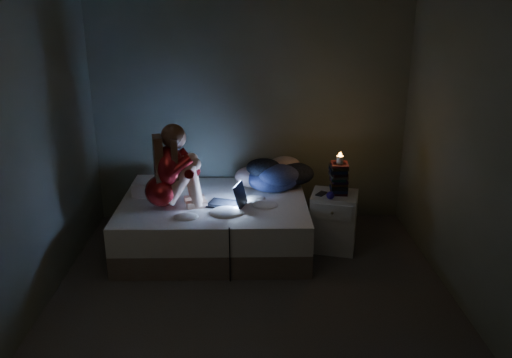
{
  "coord_description": "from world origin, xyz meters",
  "views": [
    {
      "loc": [
        -0.04,
        -3.91,
        2.52
      ],
      "look_at": [
        0.05,
        1.0,
        0.8
      ],
      "focal_mm": 36.03,
      "sensor_mm": 36.0,
      "label": 1
    }
  ],
  "objects_px": {
    "bed": "(215,223)",
    "woman": "(161,167)",
    "candle": "(340,160)",
    "laptop": "(226,193)",
    "nightstand": "(333,221)",
    "phone": "(323,195)"
  },
  "relations": [
    {
      "from": "bed",
      "to": "woman",
      "type": "distance_m",
      "value": 0.88
    },
    {
      "from": "woman",
      "to": "candle",
      "type": "relative_size",
      "value": 10.78
    },
    {
      "from": "laptop",
      "to": "candle",
      "type": "xyz_separation_m",
      "value": [
        1.17,
        0.11,
        0.32
      ]
    },
    {
      "from": "nightstand",
      "to": "bed",
      "type": "bearing_deg",
      "value": -167.98
    },
    {
      "from": "woman",
      "to": "nightstand",
      "type": "height_order",
      "value": "woman"
    },
    {
      "from": "woman",
      "to": "nightstand",
      "type": "relative_size",
      "value": 1.39
    },
    {
      "from": "laptop",
      "to": "phone",
      "type": "distance_m",
      "value": 1.0
    },
    {
      "from": "bed",
      "to": "phone",
      "type": "relative_size",
      "value": 13.8
    },
    {
      "from": "nightstand",
      "to": "candle",
      "type": "bearing_deg",
      "value": 45.2
    },
    {
      "from": "woman",
      "to": "laptop",
      "type": "xyz_separation_m",
      "value": [
        0.63,
        0.05,
        -0.3
      ]
    },
    {
      "from": "candle",
      "to": "laptop",
      "type": "bearing_deg",
      "value": -174.76
    },
    {
      "from": "woman",
      "to": "candle",
      "type": "bearing_deg",
      "value": -9.65
    },
    {
      "from": "bed",
      "to": "laptop",
      "type": "bearing_deg",
      "value": -47.7
    },
    {
      "from": "woman",
      "to": "bed",
      "type": "bearing_deg",
      "value": 6.82
    },
    {
      "from": "bed",
      "to": "candle",
      "type": "relative_size",
      "value": 24.15
    },
    {
      "from": "bed",
      "to": "candle",
      "type": "xyz_separation_m",
      "value": [
        1.3,
        -0.04,
        0.71
      ]
    },
    {
      "from": "nightstand",
      "to": "laptop",
      "type": "bearing_deg",
      "value": -161.0
    },
    {
      "from": "woman",
      "to": "candle",
      "type": "height_order",
      "value": "woman"
    },
    {
      "from": "bed",
      "to": "woman",
      "type": "height_order",
      "value": "woman"
    },
    {
      "from": "laptop",
      "to": "woman",
      "type": "bearing_deg",
      "value": -157.72
    },
    {
      "from": "woman",
      "to": "nightstand",
      "type": "distance_m",
      "value": 1.88
    },
    {
      "from": "candle",
      "to": "phone",
      "type": "xyz_separation_m",
      "value": [
        -0.17,
        -0.07,
        -0.35
      ]
    }
  ]
}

